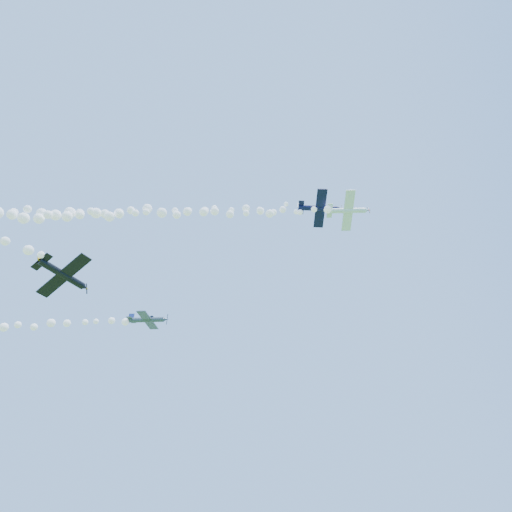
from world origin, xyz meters
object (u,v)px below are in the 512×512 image
(plane_black, at_px, (64,275))
(plane_white, at_px, (348,211))
(plane_grey, at_px, (148,320))
(plane_navy, at_px, (320,208))

(plane_black, bearing_deg, plane_white, -48.52)
(plane_white, distance_m, plane_grey, 38.70)
(plane_grey, distance_m, plane_black, 23.26)
(plane_white, distance_m, plane_navy, 4.53)
(plane_white, height_order, plane_grey, plane_white)
(plane_navy, bearing_deg, plane_white, -3.03)
(plane_navy, relative_size, plane_grey, 1.04)
(plane_navy, distance_m, plane_grey, 35.05)
(plane_white, relative_size, plane_black, 0.98)
(plane_white, relative_size, plane_grey, 0.97)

